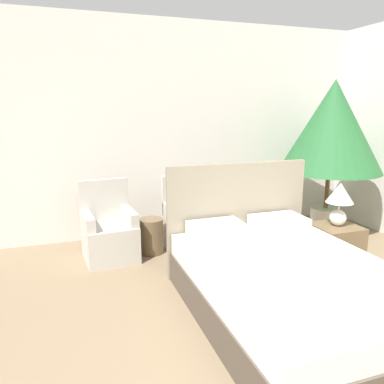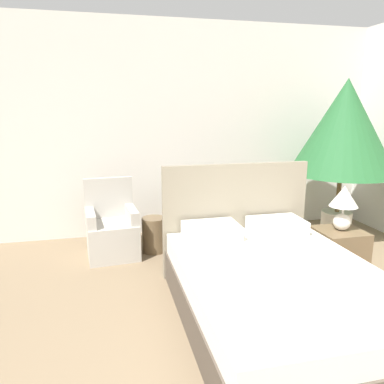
# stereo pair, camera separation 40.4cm
# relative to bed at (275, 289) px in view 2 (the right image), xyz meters

# --- Properties ---
(wall_back) EXTENTS (10.00, 0.06, 2.90)m
(wall_back) POSITION_rel_bed_xyz_m (-0.16, 2.53, 1.17)
(wall_back) COLOR silver
(wall_back) RESTS_ON ground_plane
(bed) EXTENTS (1.58, 2.19, 1.19)m
(bed) POSITION_rel_bed_xyz_m (0.00, 0.00, 0.00)
(bed) COLOR #4C4238
(bed) RESTS_ON ground_plane
(armchair_near_window_left) EXTENTS (0.63, 0.62, 0.92)m
(armchair_near_window_left) POSITION_rel_bed_xyz_m (-1.29, 1.75, 0.00)
(armchair_near_window_left) COLOR #B7B2A8
(armchair_near_window_left) RESTS_ON ground_plane
(armchair_near_window_right) EXTENTS (0.64, 0.63, 0.92)m
(armchair_near_window_right) POSITION_rel_bed_xyz_m (-0.29, 1.75, 0.00)
(armchair_near_window_right) COLOR #B7B2A8
(armchair_near_window_right) RESTS_ON ground_plane
(potted_palm) EXTENTS (1.37, 1.37, 2.13)m
(potted_palm) POSITION_rel_bed_xyz_m (1.73, 1.71, 1.20)
(potted_palm) COLOR beige
(potted_palm) RESTS_ON ground_plane
(nightstand) EXTENTS (0.49, 0.46, 0.47)m
(nightstand) POSITION_rel_bed_xyz_m (1.10, 0.74, -0.05)
(nightstand) COLOR brown
(nightstand) RESTS_ON ground_plane
(table_lamp) EXTENTS (0.30, 0.30, 0.49)m
(table_lamp) POSITION_rel_bed_xyz_m (1.12, 0.75, 0.49)
(table_lamp) COLOR white
(table_lamp) RESTS_ON nightstand
(side_table) EXTENTS (0.30, 0.30, 0.43)m
(side_table) POSITION_rel_bed_xyz_m (-0.79, 1.77, -0.06)
(side_table) COLOR brown
(side_table) RESTS_ON ground_plane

